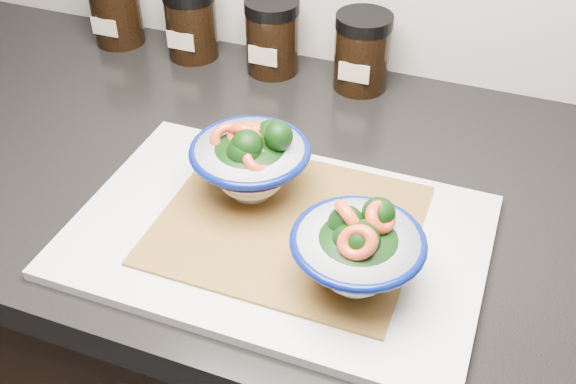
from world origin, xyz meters
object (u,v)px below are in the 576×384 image
at_px(spice_jar_c, 272,36).
at_px(spice_jar_b, 191,22).
at_px(cutting_board, 278,236).
at_px(spice_jar_a, 116,9).
at_px(spice_jar_d, 362,52).
at_px(bowl_right, 357,251).
at_px(bowl_left, 251,161).

bearing_deg(spice_jar_c, spice_jar_b, 180.00).
height_order(cutting_board, spice_jar_c, spice_jar_c).
height_order(cutting_board, spice_jar_a, spice_jar_a).
bearing_deg(spice_jar_d, bowl_right, -74.80).
distance_m(cutting_board, spice_jar_c, 0.39).
relative_size(cutting_board, bowl_right, 3.38).
distance_m(bowl_left, spice_jar_a, 0.47).
bearing_deg(cutting_board, bowl_right, -23.99).
distance_m(bowl_right, spice_jar_a, 0.65).
relative_size(bowl_left, spice_jar_d, 1.22).
xyz_separation_m(cutting_board, spice_jar_b, (-0.28, 0.35, 0.05)).
bearing_deg(bowl_left, bowl_right, -32.17).
distance_m(cutting_board, spice_jar_a, 0.55).
bearing_deg(spice_jar_c, bowl_left, -72.67).
bearing_deg(spice_jar_d, cutting_board, -88.82).
bearing_deg(bowl_right, spice_jar_b, 133.89).
xyz_separation_m(cutting_board, spice_jar_d, (-0.01, 0.35, 0.05)).
xyz_separation_m(bowl_right, spice_jar_c, (-0.25, 0.40, -0.00)).
xyz_separation_m(bowl_left, bowl_right, (0.15, -0.10, -0.00)).
distance_m(bowl_right, spice_jar_d, 0.41).
bearing_deg(spice_jar_a, spice_jar_d, 0.00).
relative_size(spice_jar_a, spice_jar_c, 1.00).
bearing_deg(spice_jar_a, spice_jar_c, 0.00).
xyz_separation_m(cutting_board, spice_jar_c, (-0.15, 0.35, 0.05)).
bearing_deg(spice_jar_b, spice_jar_a, 180.00).
bearing_deg(cutting_board, spice_jar_c, 112.53).
relative_size(spice_jar_b, spice_jar_d, 1.00).
relative_size(spice_jar_c, spice_jar_d, 1.00).
distance_m(cutting_board, bowl_right, 0.12).
distance_m(bowl_left, spice_jar_d, 0.31).
height_order(bowl_right, spice_jar_b, bowl_right).
bearing_deg(bowl_right, cutting_board, 156.01).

